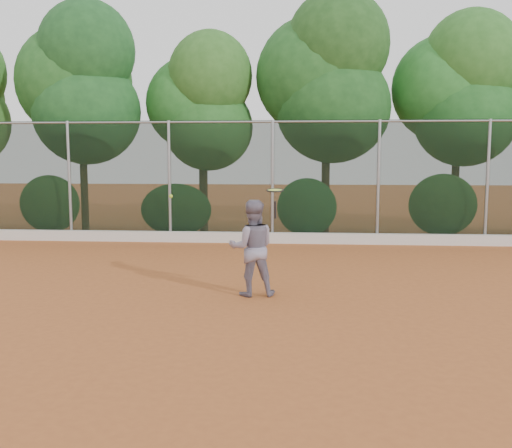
{
  "coord_description": "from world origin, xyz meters",
  "views": [
    {
      "loc": [
        0.82,
        -9.36,
        2.5
      ],
      "look_at": [
        0.0,
        1.0,
        1.25
      ],
      "focal_mm": 40.0,
      "sensor_mm": 36.0,
      "label": 1
    }
  ],
  "objects": [
    {
      "name": "tennis_ball_in_flight",
      "position": [
        -1.53,
        0.77,
        1.77
      ],
      "size": [
        0.07,
        0.07,
        0.07
      ],
      "color": "#ABC62D",
      "rests_on": "ground"
    },
    {
      "name": "foliage_backdrop",
      "position": [
        -0.55,
        8.98,
        4.4
      ],
      "size": [
        23.7,
        3.63,
        7.55
      ],
      "color": "#3A2716",
      "rests_on": "ground"
    },
    {
      "name": "ground",
      "position": [
        0.0,
        0.0,
        0.0
      ],
      "size": [
        80.0,
        80.0,
        0.0
      ],
      "primitive_type": "plane",
      "color": "#A55526",
      "rests_on": "ground"
    },
    {
      "name": "tennis_player",
      "position": [
        -0.04,
        0.65,
        0.86
      ],
      "size": [
        0.93,
        0.77,
        1.72
      ],
      "primitive_type": "imported",
      "rotation": [
        0.0,
        0.0,
        3.29
      ],
      "color": "slate",
      "rests_on": "ground"
    },
    {
      "name": "tennis_racket",
      "position": [
        0.37,
        0.57,
        1.86
      ],
      "size": [
        0.33,
        0.33,
        0.54
      ],
      "color": "black",
      "rests_on": "ground"
    },
    {
      "name": "chainlink_fence",
      "position": [
        -0.0,
        7.0,
        1.86
      ],
      "size": [
        24.09,
        0.09,
        3.5
      ],
      "color": "black",
      "rests_on": "ground"
    },
    {
      "name": "concrete_curb",
      "position": [
        0.0,
        6.82,
        0.15
      ],
      "size": [
        24.0,
        0.2,
        0.3
      ],
      "primitive_type": "cube",
      "color": "beige",
      "rests_on": "ground"
    }
  ]
}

